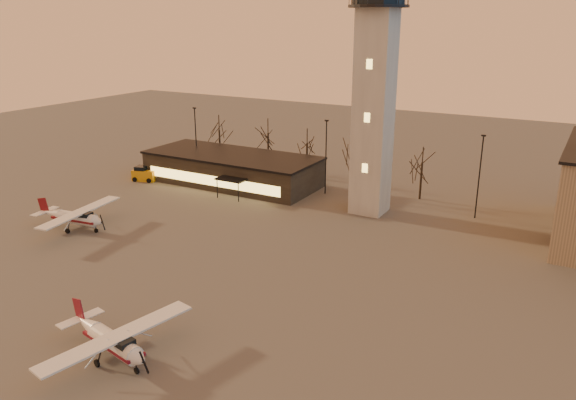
{
  "coord_description": "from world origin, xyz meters",
  "views": [
    {
      "loc": [
        23.73,
        -32.34,
        22.89
      ],
      "look_at": [
        -1.95,
        13.0,
        5.96
      ],
      "focal_mm": 35.0,
      "sensor_mm": 36.0,
      "label": 1
    }
  ],
  "objects_px": {
    "terminal": "(232,169)",
    "cessna_rear": "(78,220)",
    "cessna_front": "(116,347)",
    "control_tower": "(375,78)",
    "service_cart": "(144,175)"
  },
  "relations": [
    {
      "from": "terminal",
      "to": "cessna_rear",
      "type": "relative_size",
      "value": 2.11
    },
    {
      "from": "cessna_front",
      "to": "cessna_rear",
      "type": "bearing_deg",
      "value": 155.82
    },
    {
      "from": "terminal",
      "to": "cessna_front",
      "type": "height_order",
      "value": "terminal"
    },
    {
      "from": "control_tower",
      "to": "terminal",
      "type": "distance_m",
      "value": 26.24
    },
    {
      "from": "terminal",
      "to": "cessna_front",
      "type": "relative_size",
      "value": 2.17
    },
    {
      "from": "cessna_front",
      "to": "service_cart",
      "type": "height_order",
      "value": "cessna_front"
    },
    {
      "from": "control_tower",
      "to": "terminal",
      "type": "bearing_deg",
      "value": 174.85
    },
    {
      "from": "cessna_front",
      "to": "cessna_rear",
      "type": "height_order",
      "value": "cessna_rear"
    },
    {
      "from": "control_tower",
      "to": "cessna_rear",
      "type": "distance_m",
      "value": 37.59
    },
    {
      "from": "service_cart",
      "to": "control_tower",
      "type": "bearing_deg",
      "value": -9.35
    },
    {
      "from": "terminal",
      "to": "cessna_rear",
      "type": "distance_m",
      "value": 24.62
    },
    {
      "from": "control_tower",
      "to": "cessna_front",
      "type": "relative_size",
      "value": 2.78
    },
    {
      "from": "cessna_rear",
      "to": "control_tower",
      "type": "bearing_deg",
      "value": 32.52
    },
    {
      "from": "service_cart",
      "to": "terminal",
      "type": "bearing_deg",
      "value": 8.88
    },
    {
      "from": "cessna_front",
      "to": "cessna_rear",
      "type": "relative_size",
      "value": 0.97
    }
  ]
}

